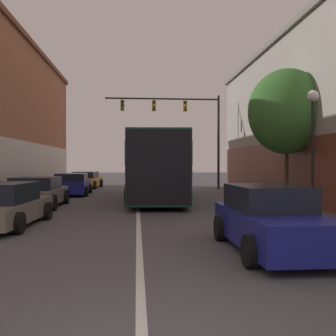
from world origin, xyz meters
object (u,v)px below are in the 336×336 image
Objects in this scene: parked_car_left_mid at (86,180)px; parked_car_left_distant at (37,193)px; traffic_signal_gantry at (182,119)px; bus at (158,164)px; street_lamp at (313,131)px; hatchback_foreground at (270,220)px; parked_car_left_near at (2,206)px; parked_car_left_far at (72,184)px; street_tree_near at (287,112)px.

parked_car_left_distant is at bearing -176.83° from parked_car_left_mid.
bus is at bearing -105.52° from traffic_signal_gantry.
street_lamp is (2.78, -15.89, -2.20)m from traffic_signal_gantry.
hatchback_foreground is 23.58m from parked_car_left_mid.
parked_car_left_near is 0.98× the size of parked_car_left_far.
hatchback_foreground reaches higher than parked_car_left_far.
street_tree_near is (3.42, -11.87, -0.97)m from traffic_signal_gantry.
bus reaches higher than parked_car_left_far.
street_lamp is at bearing -144.00° from bus.
street_tree_near is at bearing -23.70° from hatchback_foreground.
parked_car_left_distant is 1.00× the size of street_lamp.
hatchback_foreground is 0.49× the size of traffic_signal_gantry.
parked_car_left_near is 12.58m from street_tree_near.
parked_car_left_distant is (-0.38, -6.86, 0.01)m from parked_car_left_far.
parked_car_left_mid is (-6.83, 22.57, -0.05)m from hatchback_foreground.
street_lamp is at bearing -139.04° from parked_car_left_far.
traffic_signal_gantry is at bearing 99.92° from street_lamp.
parked_car_left_mid is 20.40m from street_lamp.
parked_car_left_mid is 1.03× the size of street_lamp.
parked_car_left_far is at bearing -2.98° from parked_car_left_distant.
traffic_signal_gantry is at bearing -20.59° from parked_car_left_near.
street_lamp is at bearing -145.20° from parked_car_left_mid.
street_tree_near is at bearing 80.98° from street_lamp.
hatchback_foreground is 0.93× the size of parked_car_left_near.
bus is at bearing 123.40° from street_lamp.
street_lamp is at bearing -111.31° from parked_car_left_distant.
bus is at bearing -27.36° from parked_car_left_near.
traffic_signal_gantry reaches higher than parked_car_left_near.
parked_car_left_far is 1.01× the size of parked_car_left_distant.
bus is 2.68× the size of parked_car_left_distant.
street_tree_near is (5.70, -3.66, 2.41)m from bus.
bus is 1.94× the size of street_tree_near.
parked_car_left_mid is at bearing -1.55° from parked_car_left_distant.
hatchback_foreground is at bearing -169.36° from bus.
parked_car_left_mid is 1.03× the size of parked_car_left_distant.
parked_car_left_far is at bearing 22.91° from hatchback_foreground.
bus is 2.89× the size of hatchback_foreground.
street_tree_near is (10.88, 5.17, 3.64)m from parked_car_left_near.
parked_car_left_near is 12.14m from parked_car_left_far.
parked_car_left_distant is at bearing 175.15° from parked_car_left_far.
bus is 11.17m from parked_car_left_mid.
street_tree_near is (10.73, -13.55, 3.65)m from parked_car_left_mid.
traffic_signal_gantry is (7.72, 11.75, 4.60)m from parked_car_left_distant.
street_tree_near is at bearing -73.94° from traffic_signal_gantry.
street_lamp is at bearing -80.08° from traffic_signal_gantry.
street_lamp is (10.24, 1.15, 2.41)m from parked_car_left_near.
hatchback_foreground reaches higher than parked_car_left_near.
parked_car_left_near is 19.16m from traffic_signal_gantry.
parked_car_left_near is 0.72× the size of street_tree_near.
hatchback_foreground is at bearing -158.49° from parked_car_left_far.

